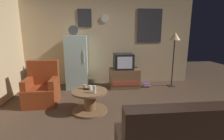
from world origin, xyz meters
TOP-DOWN VIEW (x-y plane):
  - ground_plane at (0.00, 0.00)m, footprint 12.00×12.00m
  - wall_with_art at (0.01, 2.45)m, footprint 5.20×0.12m
  - fridge at (-0.93, 2.05)m, footprint 0.60×0.62m
  - tv_stand at (0.44, 1.91)m, footprint 0.84×0.53m
  - crt_tv at (0.40, 1.90)m, footprint 0.54×0.51m
  - standing_lamp at (1.88, 1.87)m, footprint 0.32×0.32m
  - coffee_table at (-0.53, 0.42)m, footprint 0.72×0.72m
  - wine_glass at (-0.43, 0.26)m, footprint 0.05×0.05m
  - mug_ceramic_white at (-0.52, 0.47)m, footprint 0.08×0.08m
  - mug_ceramic_tan at (-0.64, 0.55)m, footprint 0.08×0.08m
  - remote_control at (-0.59, 0.50)m, footprint 0.16×0.08m
  - armchair at (-1.61, 0.95)m, footprint 0.68×0.68m
  - book_stack at (1.09, 1.85)m, footprint 0.20×0.17m

SIDE VIEW (x-z plane):
  - ground_plane at x=0.00m, z-range 0.00..0.00m
  - book_stack at x=1.09m, z-range 0.00..0.12m
  - coffee_table at x=-0.53m, z-range 0.00..0.44m
  - tv_stand at x=0.44m, z-range 0.00..0.56m
  - armchair at x=-1.61m, z-range -0.14..0.82m
  - remote_control at x=-0.59m, z-range 0.44..0.46m
  - mug_ceramic_white at x=-0.52m, z-range 0.44..0.53m
  - mug_ceramic_tan at x=-0.64m, z-range 0.44..0.53m
  - wine_glass at x=-0.43m, z-range 0.44..0.59m
  - fridge at x=-0.93m, z-range -0.13..1.64m
  - crt_tv at x=0.40m, z-range 0.56..1.00m
  - wall_with_art at x=0.01m, z-range 0.01..2.58m
  - standing_lamp at x=1.88m, z-range 0.56..2.15m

